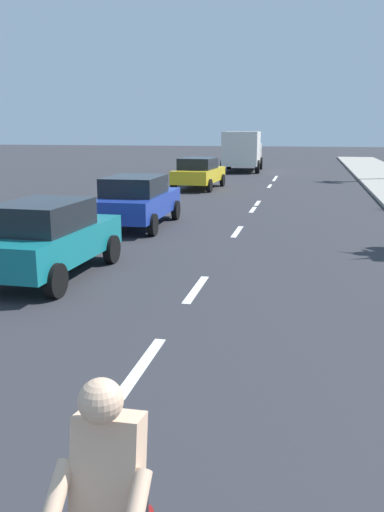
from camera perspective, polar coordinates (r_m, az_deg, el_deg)
The scene contains 13 objects.
ground_plane at distance 17.31m, azimuth 5.49°, elevation 3.49°, with size 160.00×160.00×0.00m, color #2D2D33.
lane_stripe_2 at distance 7.03m, azimuth -5.39°, elevation -11.58°, with size 0.16×1.80×0.01m, color white.
lane_stripe_3 at distance 10.15m, azimuth 0.46°, elevation -3.55°, with size 0.16×1.80×0.01m, color white.
lane_stripe_4 at distance 15.89m, azimuth 4.86°, elevation 2.62°, with size 0.16×1.80×0.01m, color white.
lane_stripe_5 at distance 20.49m, azimuth 6.58°, elevation 5.02°, with size 0.16×1.80×0.01m, color white.
lane_stripe_6 at distance 22.01m, azimuth 6.99°, elevation 5.59°, with size 0.16×1.80×0.01m, color white.
lane_stripe_7 at distance 29.00m, azimuth 8.31°, elevation 7.42°, with size 0.16×1.80×0.01m, color white.
lane_stripe_8 at distance 34.54m, azimuth 8.98°, elevation 8.34°, with size 0.16×1.80×0.01m, color white.
lane_stripe_9 at distance 32.74m, azimuth 8.79°, elevation 8.07°, with size 0.16×1.80×0.01m, color white.
parked_car_teal at distance 11.21m, azimuth -15.19°, elevation 1.99°, with size 1.90×3.92×1.57m.
parked_car_blue at distance 16.68m, azimuth -5.95°, elevation 6.02°, with size 2.02×4.28×1.57m.
parked_car_yellow at distance 27.36m, azimuth 0.74°, elevation 8.96°, with size 2.19×4.40×1.57m.
delivery_truck at distance 39.16m, azimuth 5.43°, elevation 11.22°, with size 2.85×6.32×2.80m.
Camera 1 is at (1.97, 3.06, 2.97)m, focal length 37.38 mm.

